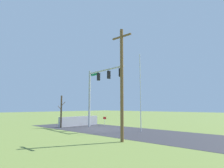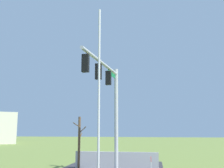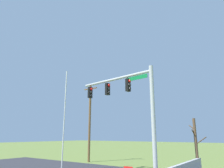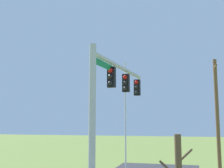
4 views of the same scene
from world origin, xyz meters
The scene contains 3 objects.
signal_mast centered at (1.07, -0.40, 5.35)m, with size 6.90×1.07×7.56m.
flagpole centered at (-5.11, -1.02, 4.26)m, with size 0.10×0.10×8.51m, color silver.
utility_pole centered at (-7.53, 5.01, 4.62)m, with size 1.90×0.26×8.90m.
Camera 4 is at (13.47, 2.91, 4.43)m, focal length 45.32 mm.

